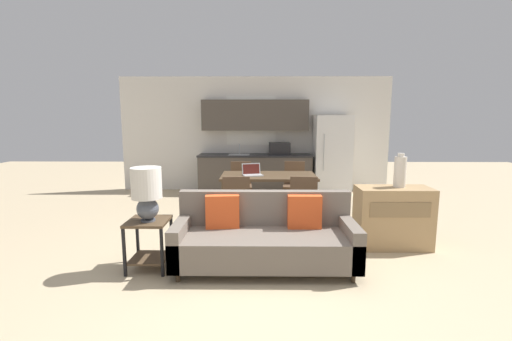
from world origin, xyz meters
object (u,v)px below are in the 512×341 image
Objects in this scene: refrigerator at (331,155)px; dining_chair_near_right at (303,201)px; dining_chair_far_left at (241,182)px; dining_chair_far_right at (294,182)px; credenza at (393,217)px; vase at (400,171)px; dining_table at (269,178)px; dining_chair_near_left at (236,201)px; couch at (265,238)px; side_table at (149,236)px; table_lamp at (147,190)px; laptop at (252,172)px.

dining_chair_near_right is at bearing -109.59° from refrigerator.
dining_chair_far_right is (1.05, 0.04, 0.00)m from dining_chair_far_left.
refrigerator is 1.85× the size of credenza.
vase is at bearing -53.67° from dining_chair_far_right.
dining_chair_near_left reaches higher than dining_table.
dining_table is at bearing -49.35° from dining_chair_near_right.
couch is at bearing -83.65° from dining_chair_far_left.
vase is at bearing 20.10° from couch.
refrigerator is at bearing 92.39° from credenza.
credenza reaches higher than dining_table.
couch is 2.05m from vase.
dining_table is 0.98m from dining_chair_far_right.
credenza is at bearing 13.03° from side_table.
table_lamp is at bearing -124.25° from dining_table.
vase is 1.43m from dining_chair_near_right.
laptop reaches higher than dining_chair_far_left.
dining_chair_far_right is at bearing -128.55° from dining_chair_near_left.
dining_table is 2.18m from vase.
laptop is (1.15, 2.00, 0.43)m from side_table.
dining_chair_far_left is (-2.16, 2.10, 0.08)m from credenza.
dining_chair_near_right is (1.94, 1.29, 0.10)m from side_table.
dining_chair_far_right reaches higher than couch.
vase is at bearing -86.35° from refrigerator.
dining_chair_near_right is 1.00× the size of dining_chair_far_right.
table_lamp is (0.01, -0.03, 0.55)m from side_table.
dining_table is 1.83× the size of dining_chair_near_left.
vase is 2.37m from laptop.
vase reaches higher than laptop.
dining_chair_near_right is 1.56m from dining_chair_far_right.
dining_table is at bearing 87.25° from couch.
dining_chair_far_left is (-2.02, -1.27, -0.41)m from refrigerator.
vase reaches higher than dining_chair_near_left.
dining_chair_near_right is at bearing 33.63° from side_table.
table_lamp is at bearing -117.04° from dining_chair_far_right.
table_lamp reaches higher than dining_chair_near_left.
dining_chair_near_right is 1.12m from laptop.
table_lamp is (-1.32, -0.12, 0.60)m from couch.
side_table is 2.34m from dining_chair_near_right.
vase is 0.51× the size of dining_chair_near_left.
vase is at bearing 25.39° from credenza.
table_lamp is 0.63× the size of credenza.
couch is 5.53× the size of laptop.
dining_chair_far_left is at bearing 137.26° from vase.
table_lamp is 1.63× the size of laptop.
dining_chair_far_left is (0.91, 2.81, 0.10)m from side_table.
dining_chair_far_right is (-1.19, 2.11, -0.55)m from vase.
dining_chair_far_right is 1.22m from laptop.
laptop is (-0.28, -0.05, 0.11)m from dining_table.
credenza is at bearing 160.12° from dining_chair_near_left.
refrigerator is 2.53m from dining_table.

